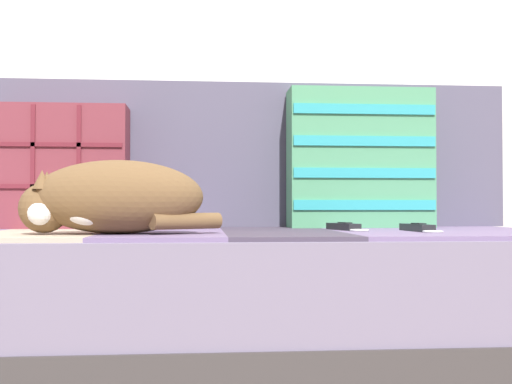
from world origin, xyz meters
name	(u,v)px	position (x,y,z in m)	size (l,w,h in m)	color
couch	(222,303)	(0.00, 0.12, 0.19)	(1.86, 0.85, 0.38)	#3D3838
sofa_backrest	(219,156)	(0.00, 0.48, 0.60)	(1.82, 0.14, 0.45)	#514C60
throw_pillow_quilted	(61,167)	(-0.46, 0.33, 0.56)	(0.38, 0.14, 0.36)	brown
throw_pillow_striped	(359,159)	(0.42, 0.33, 0.58)	(0.43, 0.14, 0.42)	#4C9366
sleeping_cat	(110,199)	(-0.26, -0.08, 0.46)	(0.46, 0.22, 0.17)	brown
game_remote_near	(418,228)	(0.50, 0.02, 0.38)	(0.05, 0.20, 0.02)	black
game_remote_far	(345,227)	(0.33, 0.12, 0.38)	(0.09, 0.19, 0.02)	black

